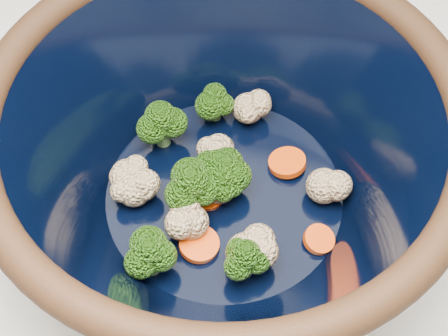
# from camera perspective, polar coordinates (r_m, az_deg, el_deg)

# --- Properties ---
(counter) EXTENTS (1.20, 1.20, 0.90)m
(counter) POSITION_cam_1_polar(r_m,az_deg,el_deg) (1.02, 2.32, -11.48)
(counter) COLOR silver
(counter) RESTS_ON ground
(mixing_bowl) EXTENTS (0.41, 0.41, 0.16)m
(mixing_bowl) POSITION_cam_1_polar(r_m,az_deg,el_deg) (0.49, 0.00, 1.02)
(mixing_bowl) COLOR black
(mixing_bowl) RESTS_ON counter
(vegetable_pile) EXTENTS (0.19, 0.20, 0.06)m
(vegetable_pile) POSITION_cam_1_polar(r_m,az_deg,el_deg) (0.51, -1.77, -1.05)
(vegetable_pile) COLOR #608442
(vegetable_pile) RESTS_ON mixing_bowl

